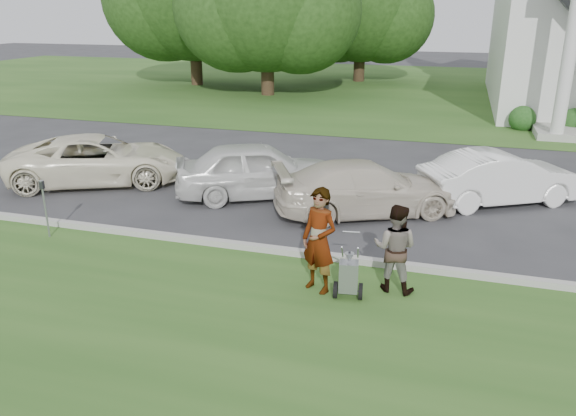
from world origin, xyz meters
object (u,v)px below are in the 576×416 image
at_px(tree_left, 266,3).
at_px(car_c, 366,188).
at_px(person_left, 319,241).
at_px(parking_meter_far, 44,202).
at_px(tree_back, 361,10).
at_px(striping_cart, 349,277).
at_px(parking_meter_near, 326,226).
at_px(car_d, 500,178).
at_px(person_right, 395,249).
at_px(car_b, 258,170).
at_px(car_a, 98,160).

height_order(tree_left, car_c, tree_left).
relative_size(person_left, parking_meter_far, 1.45).
height_order(parking_meter_far, car_c, parking_meter_far).
distance_m(tree_back, striping_cart, 31.64).
relative_size(parking_meter_near, car_d, 0.36).
bearing_deg(car_d, tree_left, 6.27).
bearing_deg(striping_cart, parking_meter_far, 164.63).
bearing_deg(car_d, person_right, 130.33).
xyz_separation_m(tree_back, parking_meter_near, (4.65, -29.97, -3.77)).
relative_size(person_left, parking_meter_near, 1.27).
height_order(car_b, car_c, car_b).
bearing_deg(tree_left, striping_cart, -67.90).
bearing_deg(car_d, striping_cart, 126.18).
relative_size(tree_left, striping_cart, 9.95).
bearing_deg(tree_back, parking_meter_near, -81.18).
height_order(person_right, car_b, person_right).
distance_m(car_c, car_d, 3.71).
bearing_deg(car_b, person_left, -174.93).
height_order(parking_meter_far, car_a, car_a).
distance_m(tree_left, person_left, 24.71).
distance_m(parking_meter_far, car_b, 5.43).
bearing_deg(car_d, person_left, 121.39).
bearing_deg(person_right, tree_left, -58.89).
distance_m(parking_meter_near, car_b, 4.90).
height_order(person_left, car_c, person_left).
height_order(person_right, car_c, person_right).
bearing_deg(tree_back, car_b, -85.91).
bearing_deg(tree_left, parking_meter_near, -68.51).
xyz_separation_m(car_c, car_d, (3.24, 1.81, 0.03)).
bearing_deg(car_c, parking_meter_near, 149.90).
xyz_separation_m(striping_cart, person_left, (-0.58, 0.14, 0.56)).
bearing_deg(car_c, car_b, 54.10).
height_order(car_c, car_d, car_d).
height_order(tree_back, striping_cart, tree_back).
bearing_deg(car_a, parking_meter_near, -142.28).
relative_size(tree_left, car_a, 2.11).
distance_m(tree_back, parking_meter_near, 30.57).
distance_m(tree_back, car_b, 26.33).
xyz_separation_m(car_a, car_d, (11.15, 1.47, -0.01)).
bearing_deg(car_a, car_d, -108.13).
relative_size(person_left, car_a, 0.39).
distance_m(striping_cart, car_c, 4.48).
bearing_deg(tree_left, person_left, -69.03).
bearing_deg(person_right, car_d, -102.96).
distance_m(car_b, car_c, 3.04).
height_order(tree_back, person_left, tree_back).
relative_size(car_b, car_d, 1.06).
bearing_deg(person_left, car_c, 113.47).
bearing_deg(car_c, striping_cart, 158.84).
height_order(car_a, car_d, car_a).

